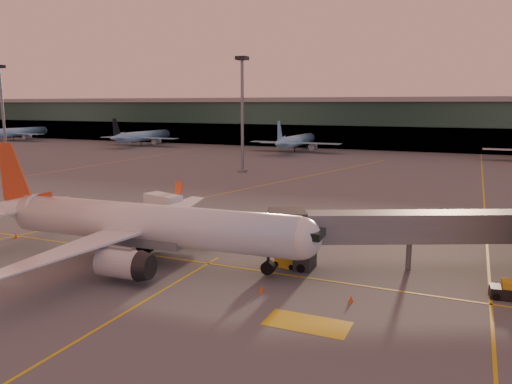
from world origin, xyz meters
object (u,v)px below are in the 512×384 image
at_px(gpu_cart, 287,260).
at_px(pushback_tug, 510,292).
at_px(main_airplane, 139,225).
at_px(catering_truck, 163,208).

height_order(gpu_cart, pushback_tug, pushback_tug).
bearing_deg(gpu_cart, main_airplane, -151.82).
xyz_separation_m(catering_truck, gpu_cart, (20.00, -9.01, -1.68)).
bearing_deg(pushback_tug, main_airplane, -178.79).
bearing_deg(main_airplane, pushback_tug, 3.23).
height_order(catering_truck, pushback_tug, catering_truck).
xyz_separation_m(gpu_cart, pushback_tug, (18.98, -0.35, -0.02)).
bearing_deg(pushback_tug, catering_truck, 161.28).
bearing_deg(catering_truck, pushback_tug, 4.75).
height_order(main_airplane, catering_truck, main_airplane).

